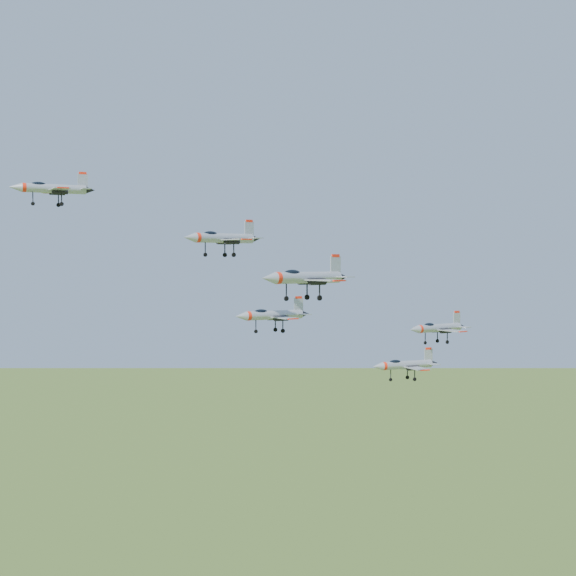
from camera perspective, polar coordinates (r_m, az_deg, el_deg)
jet_lead at (r=116.90m, az=-16.46°, el=6.81°), size 11.83×9.80×3.16m
jet_left_high at (r=113.77m, az=-4.72°, el=3.57°), size 12.86×10.67×3.44m
jet_right_high at (r=102.02m, az=1.23°, el=0.77°), size 14.08×11.69×3.76m
jet_left_low at (r=125.21m, az=-1.14°, el=-1.92°), size 13.26×10.92×3.55m
jet_right_low at (r=121.83m, az=10.57°, el=-2.80°), size 11.36×9.37×3.04m
jet_trail at (r=127.40m, az=8.31°, el=-5.41°), size 11.90×9.95×3.18m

